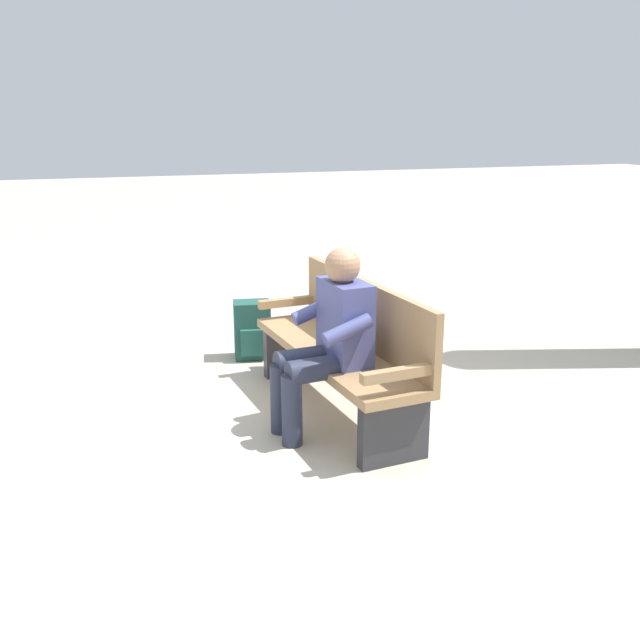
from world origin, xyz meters
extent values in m
plane|color=#B7AD99|center=(0.00, 0.00, 0.00)|extent=(40.00, 40.00, 0.00)
cube|color=#9E7A51|center=(0.00, 0.00, 0.42)|extent=(1.83, 0.63, 0.06)
cube|color=#9E7A51|center=(0.02, -0.21, 0.68)|extent=(1.80, 0.20, 0.45)
cube|color=#9E7A51|center=(-0.85, -0.07, 0.57)|extent=(0.10, 0.48, 0.06)
cube|color=#9E7A51|center=(0.85, 0.07, 0.57)|extent=(0.10, 0.48, 0.06)
cube|color=#2D2D33|center=(-0.80, -0.07, 0.20)|extent=(0.12, 0.44, 0.39)
cube|color=#2D2D33|center=(0.80, 0.07, 0.20)|extent=(0.12, 0.44, 0.39)
cube|color=#474C84|center=(-0.25, 0.03, 0.71)|extent=(0.42, 0.25, 0.52)
sphere|color=#A87A5B|center=(-0.25, 0.05, 1.07)|extent=(0.22, 0.22, 0.22)
cylinder|color=#282D42|center=(-0.37, 0.23, 0.47)|extent=(0.19, 0.43, 0.15)
cylinder|color=#282D42|center=(-0.17, 0.25, 0.47)|extent=(0.19, 0.43, 0.15)
cylinder|color=#282D42|center=(-0.38, 0.42, 0.23)|extent=(0.13, 0.13, 0.45)
cylinder|color=#282D42|center=(-0.18, 0.43, 0.23)|extent=(0.13, 0.13, 0.45)
cylinder|color=#474C84|center=(-0.50, 0.11, 0.74)|extent=(0.12, 0.32, 0.18)
cylinder|color=#474C84|center=(-0.02, 0.15, 0.74)|extent=(0.12, 0.32, 0.18)
cube|color=#1E4C42|center=(1.28, 0.26, 0.24)|extent=(0.26, 0.33, 0.48)
cube|color=#23574C|center=(1.16, 0.28, 0.17)|extent=(0.08, 0.21, 0.22)
camera|label=1|loc=(-4.19, 1.54, 1.95)|focal=39.74mm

